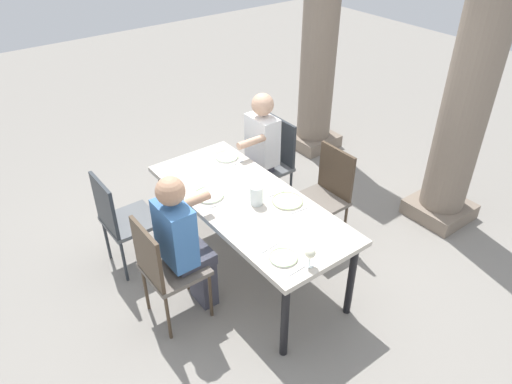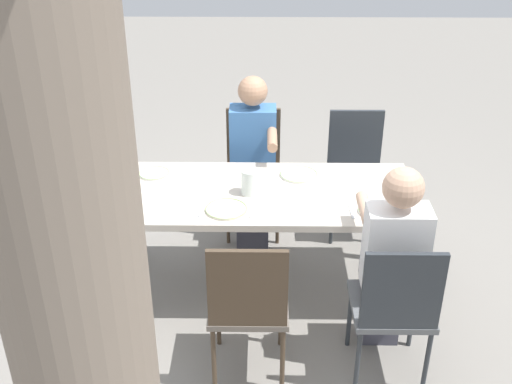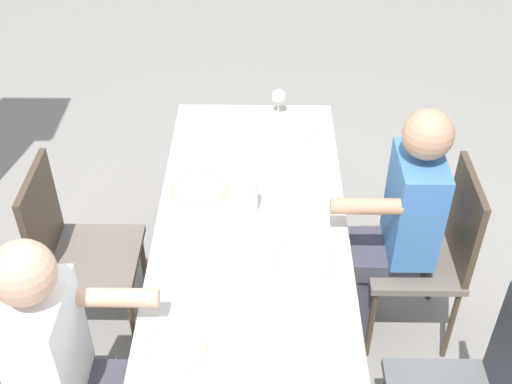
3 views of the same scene
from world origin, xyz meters
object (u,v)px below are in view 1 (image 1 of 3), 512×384
at_px(chair_west_north, 272,159).
at_px(diner_woman_green, 184,242).
at_px(plate_3, 283,258).
at_px(plate_2, 288,201).
at_px(water_pitcher, 256,196).
at_px(stone_column_centre, 472,84).
at_px(chair_mid_south, 164,266).
at_px(dining_table, 248,207).
at_px(plate_1, 209,195).
at_px(plate_0, 227,157).
at_px(chair_mid_north, 326,192).
at_px(stone_column_near, 320,37).
at_px(diner_man_white, 257,151).
at_px(chair_west_south, 121,217).
at_px(wine_glass_3, 310,254).

relative_size(chair_west_north, diner_woman_green, 0.73).
bearing_deg(plate_3, plate_2, 137.36).
bearing_deg(water_pitcher, stone_column_centre, 77.29).
relative_size(chair_mid_south, water_pitcher, 5.86).
relative_size(dining_table, plate_2, 7.72).
relative_size(chair_west_north, stone_column_centre, 0.32).
distance_m(dining_table, plate_1, 0.34).
distance_m(dining_table, water_pitcher, 0.17).
height_order(plate_0, water_pitcher, water_pitcher).
height_order(chair_west_north, plate_2, chair_west_north).
height_order(dining_table, chair_mid_north, chair_mid_north).
bearing_deg(stone_column_near, chair_mid_south, -63.08).
relative_size(diner_man_white, stone_column_near, 0.45).
height_order(chair_west_south, wine_glass_3, chair_west_south).
bearing_deg(plate_2, water_pitcher, -122.65).
bearing_deg(plate_3, stone_column_centre, 94.63).
height_order(chair_west_north, plate_0, chair_west_north).
distance_m(chair_mid_north, stone_column_near, 2.13).
xyz_separation_m(dining_table, plate_2, (0.22, 0.24, 0.08)).
height_order(chair_west_south, plate_2, chair_west_south).
xyz_separation_m(chair_west_north, plate_2, (0.94, -0.60, 0.24)).
relative_size(dining_table, chair_west_north, 2.08).
xyz_separation_m(chair_west_north, diner_woman_green, (0.79, -1.50, 0.16)).
height_order(chair_mid_south, wine_glass_3, chair_mid_south).
relative_size(plate_3, wine_glass_3, 1.36).
xyz_separation_m(diner_man_white, plate_0, (0.03, -0.39, 0.08)).
bearing_deg(plate_3, chair_west_south, -157.06).
height_order(chair_west_south, water_pitcher, chair_west_south).
height_order(chair_west_south, chair_mid_south, chair_mid_south).
height_order(chair_mid_north, stone_column_centre, stone_column_centre).
xyz_separation_m(diner_woman_green, stone_column_centre, (0.48, 2.75, 0.76)).
bearing_deg(stone_column_near, plate_0, -68.43).
bearing_deg(chair_west_north, plate_2, -32.55).
distance_m(stone_column_centre, plate_0, 2.32).
xyz_separation_m(plate_1, wine_glass_3, (1.14, 0.10, 0.10)).
height_order(chair_west_south, diner_man_white, diner_man_white).
bearing_deg(diner_woman_green, wine_glass_3, 32.68).
height_order(stone_column_centre, plate_2, stone_column_centre).
height_order(diner_man_white, stone_column_centre, stone_column_centre).
bearing_deg(wine_glass_3, chair_west_north, 148.93).
xyz_separation_m(stone_column_near, plate_0, (0.73, -1.84, -0.64)).
distance_m(dining_table, plate_3, 0.78).
bearing_deg(plate_0, chair_mid_south, -55.19).
distance_m(plate_1, water_pitcher, 0.42).
xyz_separation_m(diner_woman_green, water_pitcher, (0.01, 0.69, 0.14)).
relative_size(stone_column_centre, plate_2, 11.61).
bearing_deg(plate_0, stone_column_near, 111.57).
bearing_deg(plate_2, diner_man_white, 156.83).
distance_m(chair_mid_north, plate_1, 1.14).
distance_m(diner_man_white, stone_column_near, 1.76).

